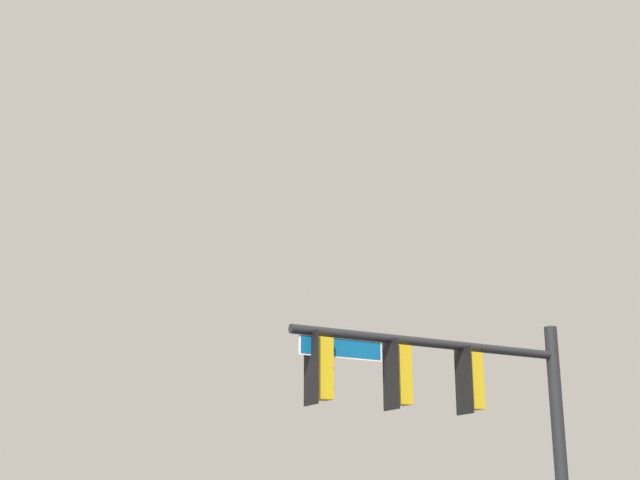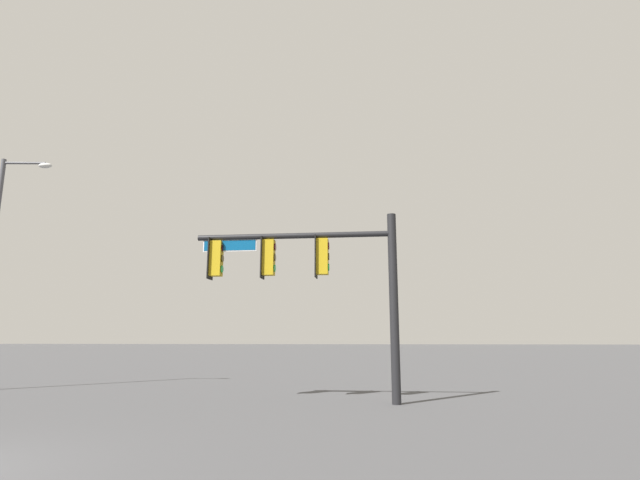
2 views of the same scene
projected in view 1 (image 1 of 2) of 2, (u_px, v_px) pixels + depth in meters
The scene contains 1 object.
signal_pole_near at pixel (464, 402), 17.14m from camera, with size 6.20×0.56×5.56m.
Camera 1 is at (5.62, 5.29, 1.86)m, focal length 50.00 mm.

